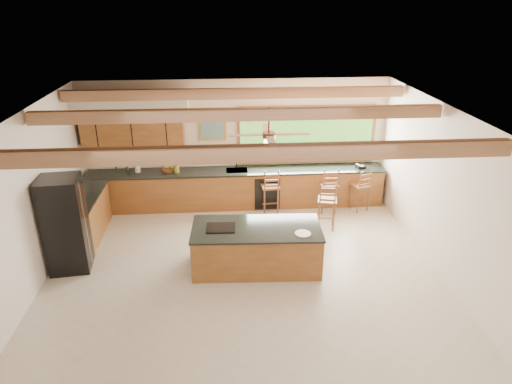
{
  "coord_description": "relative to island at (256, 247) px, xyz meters",
  "views": [
    {
      "loc": [
        -0.32,
        -7.22,
        4.76
      ],
      "look_at": [
        0.3,
        0.8,
        1.26
      ],
      "focal_mm": 32.0,
      "sensor_mm": 36.0,
      "label": 1
    }
  ],
  "objects": [
    {
      "name": "island",
      "position": [
        0.0,
        0.0,
        0.0
      ],
      "size": [
        2.42,
        1.22,
        0.85
      ],
      "rotation": [
        0.0,
        0.0,
        -0.04
      ],
      "color": "brown",
      "rests_on": "ground"
    },
    {
      "name": "bar_stool_b",
      "position": [
        1.87,
        2.23,
        0.25
      ],
      "size": [
        0.41,
        0.41,
        1.12
      ],
      "rotation": [
        0.0,
        0.0,
        -0.01
      ],
      "color": "brown",
      "rests_on": "ground"
    },
    {
      "name": "bar_stool_d",
      "position": [
        2.63,
        2.23,
        0.2
      ],
      "size": [
        0.49,
        0.49,
        1.05
      ],
      "rotation": [
        0.0,
        0.0,
        0.37
      ],
      "color": "brown",
      "rests_on": "ground"
    },
    {
      "name": "counter_run",
      "position": [
        -1.07,
        2.36,
        0.05
      ],
      "size": [
        7.12,
        3.1,
        1.22
      ],
      "color": "brown",
      "rests_on": "ground"
    },
    {
      "name": "bar_stool_c",
      "position": [
        1.65,
        1.38,
        0.24
      ],
      "size": [
        0.47,
        0.47,
        1.11
      ],
      "rotation": [
        0.0,
        0.0,
        -0.21
      ],
      "color": "brown",
      "rests_on": "ground"
    },
    {
      "name": "refrigerator",
      "position": [
        -3.47,
        0.24,
        0.49
      ],
      "size": [
        0.77,
        0.76,
        1.81
      ],
      "rotation": [
        0.0,
        0.0,
        0.1
      ],
      "color": "black",
      "rests_on": "ground"
    },
    {
      "name": "bar_stool_a",
      "position": [
        0.49,
        2.23,
        0.25
      ],
      "size": [
        0.43,
        0.43,
        1.12
      ],
      "rotation": [
        0.0,
        0.0,
        0.08
      ],
      "color": "brown",
      "rests_on": "ground"
    },
    {
      "name": "ground",
      "position": [
        -0.25,
        -0.16,
        -0.42
      ],
      "size": [
        7.2,
        7.2,
        0.0
      ],
      "primitive_type": "plane",
      "color": "beige",
      "rests_on": "ground"
    },
    {
      "name": "room_shell",
      "position": [
        -0.42,
        0.49,
        1.8
      ],
      "size": [
        7.27,
        6.54,
        3.02
      ],
      "color": "beige",
      "rests_on": "ground"
    }
  ]
}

